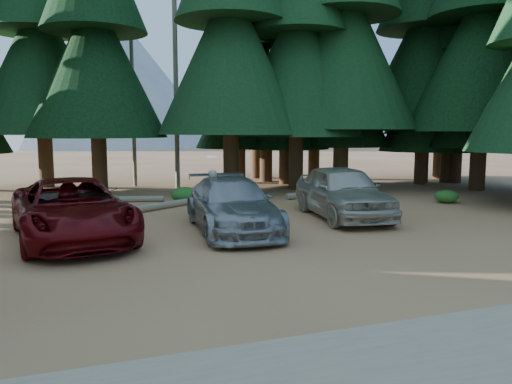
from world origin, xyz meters
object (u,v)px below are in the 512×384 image
(silver_minivan_right, at_px, (343,191))
(log_mid, at_px, (128,199))
(red_pickup, at_px, (72,210))
(frisbee_player, at_px, (212,195))
(log_left, at_px, (160,206))
(log_right, at_px, (325,193))
(silver_minivan_center, at_px, (232,205))

(silver_minivan_right, bearing_deg, log_mid, 144.23)
(red_pickup, distance_m, silver_minivan_right, 8.70)
(red_pickup, xyz_separation_m, frisbee_player, (4.07, 0.59, 0.16))
(log_left, relative_size, log_right, 0.84)
(frisbee_player, bearing_deg, red_pickup, 10.94)
(silver_minivan_right, height_order, frisbee_player, frisbee_player)
(silver_minivan_right, height_order, log_right, silver_minivan_right)
(log_right, bearing_deg, log_left, 175.66)
(log_left, bearing_deg, log_mid, 78.39)
(log_right, bearing_deg, frisbee_player, -155.52)
(log_left, distance_m, log_right, 7.73)
(frisbee_player, xyz_separation_m, log_left, (-1.01, 3.96, -0.87))
(frisbee_player, relative_size, log_right, 0.46)
(silver_minivan_right, relative_size, log_left, 1.44)
(silver_minivan_center, bearing_deg, log_mid, 112.48)
(frisbee_player, xyz_separation_m, log_right, (6.62, 5.24, -0.86))
(frisbee_player, bearing_deg, log_right, -138.88)
(frisbee_player, height_order, log_left, frisbee_player)
(silver_minivan_right, distance_m, frisbee_player, 4.61)
(log_mid, bearing_deg, silver_minivan_center, -55.84)
(log_left, height_order, log_mid, log_left)
(silver_minivan_center, distance_m, frisbee_player, 0.96)
(silver_minivan_right, height_order, log_mid, silver_minivan_right)
(silver_minivan_center, distance_m, log_mid, 7.63)
(frisbee_player, bearing_deg, silver_minivan_right, -176.25)
(red_pickup, bearing_deg, frisbee_player, -0.52)
(frisbee_player, bearing_deg, log_mid, -69.86)
(silver_minivan_right, bearing_deg, red_pickup, -167.78)
(silver_minivan_right, relative_size, log_mid, 1.79)
(frisbee_player, distance_m, log_mid, 6.73)
(red_pickup, bearing_deg, silver_minivan_right, -4.32)
(frisbee_player, distance_m, log_left, 4.17)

